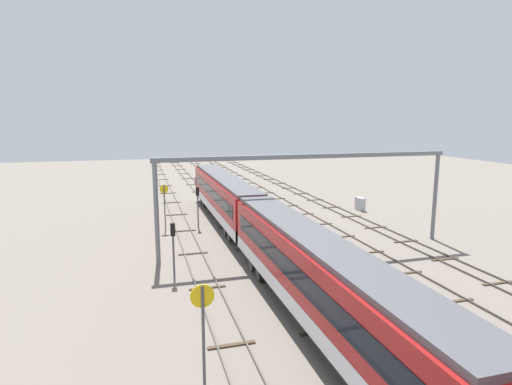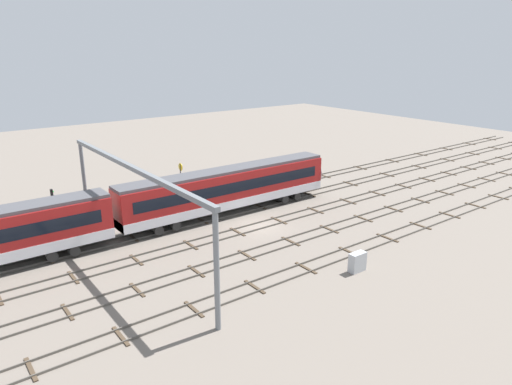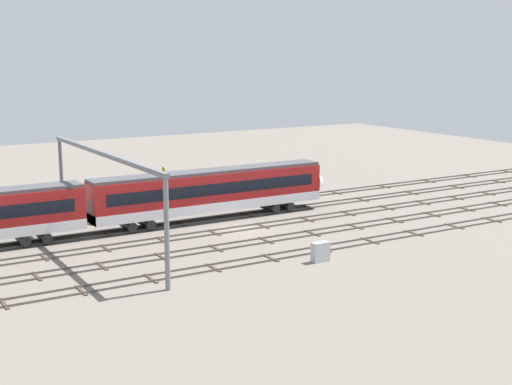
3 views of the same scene
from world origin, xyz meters
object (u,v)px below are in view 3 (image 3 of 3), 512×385
speed_sign_near_foreground (164,182)px  relay_cabinet (320,252)px  overhead_gantry (104,172)px  signal_light_trackside_departure (177,189)px  signal_light_trackside_approach (29,198)px

speed_sign_near_foreground → relay_cabinet: bearing=-83.2°
overhead_gantry → relay_cabinet: size_ratio=16.36×
overhead_gantry → signal_light_trackside_departure: size_ratio=6.06×
speed_sign_near_foreground → signal_light_trackside_departure: bearing=-90.4°
signal_light_trackside_departure → overhead_gantry: bearing=-142.2°
overhead_gantry → relay_cabinet: overhead_gantry is taller
overhead_gantry → signal_light_trackside_approach: 12.58m
signal_light_trackside_departure → relay_cabinet: bearing=-82.0°
signal_light_trackside_approach → relay_cabinet: signal_light_trackside_approach is taller
speed_sign_near_foreground → relay_cabinet: speed_sign_near_foreground is taller
overhead_gantry → speed_sign_near_foreground: overhead_gantry is taller
overhead_gantry → relay_cabinet: bearing=-43.3°
signal_light_trackside_approach → relay_cabinet: (16.42, -23.74, -1.85)m
overhead_gantry → signal_light_trackside_approach: (-3.40, 11.47, -3.87)m
signal_light_trackside_approach → signal_light_trackside_departure: (13.59, -3.58, 0.13)m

